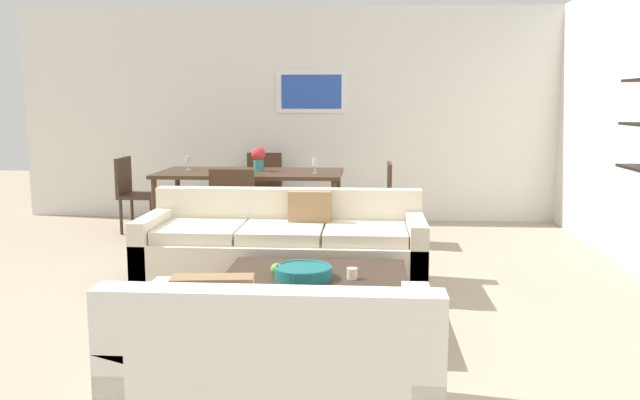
# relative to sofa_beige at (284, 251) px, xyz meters

# --- Properties ---
(ground_plane) EXTENTS (18.00, 18.00, 0.00)m
(ground_plane) POSITION_rel_sofa_beige_xyz_m (0.06, -0.34, -0.29)
(ground_plane) COLOR tan
(back_wall_unit) EXTENTS (8.40, 0.09, 2.70)m
(back_wall_unit) POSITION_rel_sofa_beige_xyz_m (0.36, 3.19, 1.06)
(back_wall_unit) COLOR silver
(back_wall_unit) RESTS_ON ground
(sofa_beige) EXTENTS (2.32, 0.90, 0.78)m
(sofa_beige) POSITION_rel_sofa_beige_xyz_m (0.00, 0.00, 0.00)
(sofa_beige) COLOR beige
(sofa_beige) RESTS_ON ground
(loveseat_white) EXTENTS (1.45, 0.90, 0.78)m
(loveseat_white) POSITION_rel_sofa_beige_xyz_m (0.29, -2.45, 0.00)
(loveseat_white) COLOR white
(loveseat_white) RESTS_ON ground
(coffee_table) EXTENTS (1.23, 1.06, 0.38)m
(coffee_table) POSITION_rel_sofa_beige_xyz_m (0.35, -1.12, -0.10)
(coffee_table) COLOR #38281E
(coffee_table) RESTS_ON ground
(decorative_bowl) EXTENTS (0.38, 0.38, 0.08)m
(decorative_bowl) POSITION_rel_sofa_beige_xyz_m (0.28, -1.15, 0.13)
(decorative_bowl) COLOR #19666B
(decorative_bowl) RESTS_ON coffee_table
(candle_jar) EXTENTS (0.07, 0.07, 0.07)m
(candle_jar) POSITION_rel_sofa_beige_xyz_m (0.60, -1.14, 0.12)
(candle_jar) COLOR silver
(candle_jar) RESTS_ON coffee_table
(apple_on_coffee_table) EXTENTS (0.09, 0.09, 0.09)m
(apple_on_coffee_table) POSITION_rel_sofa_beige_xyz_m (0.09, -1.10, 0.13)
(apple_on_coffee_table) COLOR #669E2D
(apple_on_coffee_table) RESTS_ON coffee_table
(dining_table) EXTENTS (2.05, 0.99, 0.75)m
(dining_table) POSITION_rel_sofa_beige_xyz_m (-0.62, 1.94, 0.40)
(dining_table) COLOR #422D1E
(dining_table) RESTS_ON ground
(dining_chair_right_near) EXTENTS (0.44, 0.44, 0.88)m
(dining_chair_right_near) POSITION_rel_sofa_beige_xyz_m (0.81, 1.72, 0.21)
(dining_chair_right_near) COLOR #422D1E
(dining_chair_right_near) RESTS_ON ground
(dining_chair_foot) EXTENTS (0.44, 0.44, 0.88)m
(dining_chair_foot) POSITION_rel_sofa_beige_xyz_m (-0.62, 1.04, 0.21)
(dining_chair_foot) COLOR #422D1E
(dining_chair_foot) RESTS_ON ground
(dining_chair_left_far) EXTENTS (0.44, 0.44, 0.88)m
(dining_chair_left_far) POSITION_rel_sofa_beige_xyz_m (-2.06, 2.16, 0.21)
(dining_chair_left_far) COLOR #422D1E
(dining_chair_left_far) RESTS_ON ground
(dining_chair_head) EXTENTS (0.44, 0.44, 0.88)m
(dining_chair_head) POSITION_rel_sofa_beige_xyz_m (-0.62, 2.84, 0.21)
(dining_chair_head) COLOR #422D1E
(dining_chair_head) RESTS_ON ground
(wine_glass_right_near) EXTENTS (0.06, 0.06, 0.17)m
(wine_glass_right_near) POSITION_rel_sofa_beige_xyz_m (0.11, 1.82, 0.57)
(wine_glass_right_near) COLOR silver
(wine_glass_right_near) RESTS_ON dining_table
(wine_glass_head) EXTENTS (0.07, 0.07, 0.16)m
(wine_glass_head) POSITION_rel_sofa_beige_xyz_m (-0.62, 2.38, 0.57)
(wine_glass_head) COLOR silver
(wine_glass_head) RESTS_ON dining_table
(wine_glass_left_far) EXTENTS (0.07, 0.07, 0.16)m
(wine_glass_left_far) POSITION_rel_sofa_beige_xyz_m (-1.36, 2.06, 0.57)
(wine_glass_left_far) COLOR silver
(wine_glass_left_far) RESTS_ON dining_table
(centerpiece_vase) EXTENTS (0.16, 0.16, 0.27)m
(centerpiece_vase) POSITION_rel_sofa_beige_xyz_m (-0.54, 2.00, 0.61)
(centerpiece_vase) COLOR teal
(centerpiece_vase) RESTS_ON dining_table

